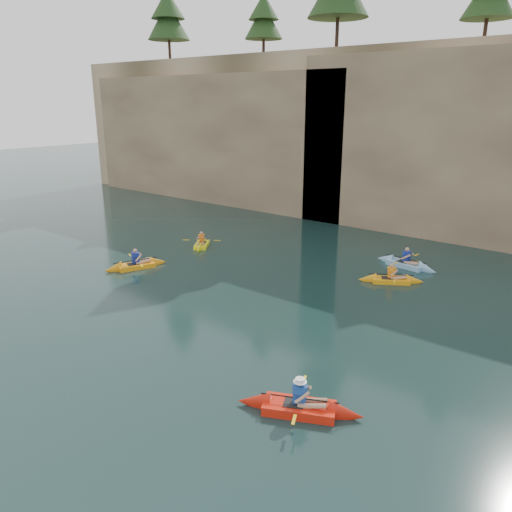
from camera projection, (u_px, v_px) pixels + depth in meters
The scene contains 11 objects.
ground at pixel (184, 403), 14.18m from camera, with size 160.00×160.00×0.00m, color black.
cliff at pixel (492, 133), 34.85m from camera, with size 70.00×16.00×12.00m, color tan.
cliff_slab_west at pixel (211, 137), 41.35m from camera, with size 26.00×2.40×10.56m, color tan.
cliff_slab_center at pixel (494, 147), 28.22m from camera, with size 24.00×2.40×11.40m, color tan.
sea_cave_west at pixel (224, 180), 40.66m from camera, with size 4.50×1.00×4.00m, color black.
sea_cave_center at pixel (385, 206), 32.50m from camera, with size 3.50×1.00×3.20m, color black.
main_kayaker at pixel (299, 407), 13.69m from camera, with size 3.51×2.23×1.30m.
kayaker_orange at pixel (391, 280), 23.47m from camera, with size 2.95×2.19×1.15m.
kayaker_yellow at pixel (202, 244), 29.22m from camera, with size 2.12×2.66×1.13m.
kayaker_ltblue_mid at pixel (406, 264), 25.67m from camera, with size 3.44×2.50×1.28m.
kayaker_extra_west at pixel (136, 265), 25.47m from camera, with size 2.33×3.26×1.27m.
Camera 1 is at (9.23, -8.36, 8.23)m, focal length 35.00 mm.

